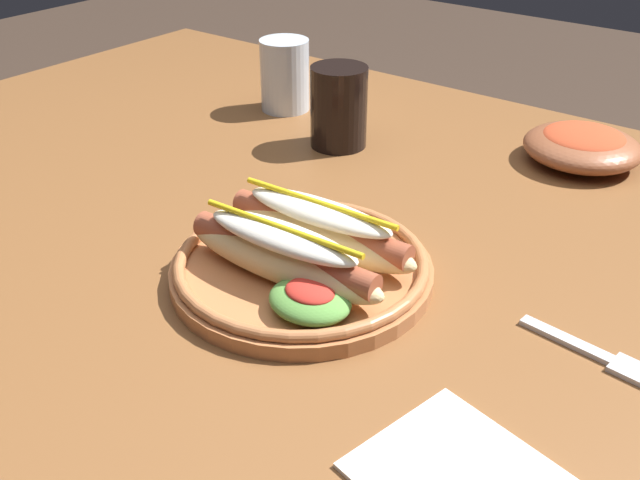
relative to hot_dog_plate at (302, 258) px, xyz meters
name	(u,v)px	position (x,y,z in m)	size (l,w,h in m)	color
dining_table	(325,269)	(-0.08, 0.14, -0.11)	(1.45, 0.93, 0.74)	brown
hot_dog_plate	(302,258)	(0.00, 0.00, 0.00)	(0.26, 0.26, 0.08)	#B77042
fork	(597,354)	(0.27, 0.06, -0.02)	(0.12, 0.03, 0.00)	silver
soda_cup	(339,107)	(-0.17, 0.30, 0.03)	(0.08, 0.08, 0.11)	black
water_cup	(285,75)	(-0.32, 0.36, 0.03)	(0.07, 0.07, 0.11)	silver
side_bowl	(582,145)	(0.12, 0.44, 0.00)	(0.15, 0.15, 0.05)	brown
napkin	(459,477)	(0.24, -0.13, -0.02)	(0.13, 0.12, 0.00)	white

